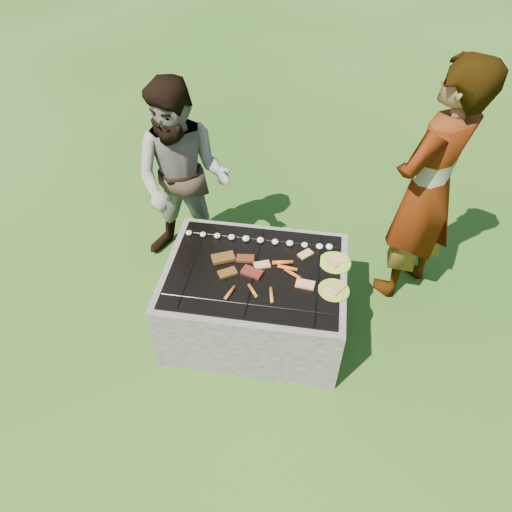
{
  "coord_description": "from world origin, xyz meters",
  "views": [
    {
      "loc": [
        0.35,
        -2.22,
        2.94
      ],
      "look_at": [
        0.0,
        0.05,
        0.7
      ],
      "focal_mm": 32.0,
      "sensor_mm": 36.0,
      "label": 1
    }
  ],
  "objects_px": {
    "plate_far": "(335,263)",
    "bystander": "(183,180)",
    "plate_near": "(334,290)",
    "cook": "(427,191)",
    "fire_pit": "(255,300)"
  },
  "relations": [
    {
      "from": "bystander",
      "to": "cook",
      "type": "bearing_deg",
      "value": -0.86
    },
    {
      "from": "plate_far",
      "to": "plate_near",
      "type": "height_order",
      "value": "same"
    },
    {
      "from": "plate_near",
      "to": "cook",
      "type": "height_order",
      "value": "cook"
    },
    {
      "from": "plate_far",
      "to": "bystander",
      "type": "height_order",
      "value": "bystander"
    },
    {
      "from": "plate_near",
      "to": "cook",
      "type": "bearing_deg",
      "value": 50.65
    },
    {
      "from": "fire_pit",
      "to": "bystander",
      "type": "distance_m",
      "value": 1.12
    },
    {
      "from": "fire_pit",
      "to": "bystander",
      "type": "bearing_deg",
      "value": 134.78
    },
    {
      "from": "bystander",
      "to": "plate_far",
      "type": "bearing_deg",
      "value": -21.88
    },
    {
      "from": "plate_far",
      "to": "plate_near",
      "type": "relative_size",
      "value": 1.02
    },
    {
      "from": "cook",
      "to": "fire_pit",
      "type": "bearing_deg",
      "value": -19.18
    },
    {
      "from": "cook",
      "to": "bystander",
      "type": "height_order",
      "value": "cook"
    },
    {
      "from": "plate_near",
      "to": "bystander",
      "type": "bearing_deg",
      "value": 147.29
    },
    {
      "from": "plate_near",
      "to": "fire_pit",
      "type": "bearing_deg",
      "value": 169.15
    },
    {
      "from": "fire_pit",
      "to": "plate_far",
      "type": "xyz_separation_m",
      "value": [
        0.56,
        0.16,
        0.33
      ]
    },
    {
      "from": "plate_far",
      "to": "plate_near",
      "type": "distance_m",
      "value": 0.27
    }
  ]
}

